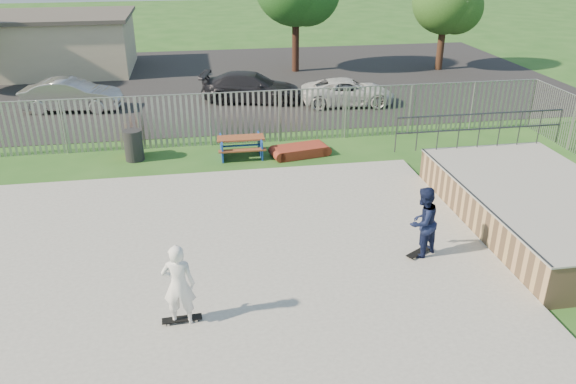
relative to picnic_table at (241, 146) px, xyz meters
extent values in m
plane|color=#25571D|center=(-2.01, -7.70, -0.36)|extent=(120.00, 120.00, 0.00)
cube|color=gray|center=(-2.01, -7.70, -0.28)|extent=(15.00, 12.00, 0.15)
cube|color=tan|center=(7.49, -6.70, 0.17)|extent=(4.00, 7.00, 1.05)
cube|color=#9E9E99|center=(7.49, -6.70, 0.71)|extent=(4.05, 7.05, 0.04)
cylinder|color=#383A3F|center=(5.51, -6.70, 0.72)|extent=(0.06, 7.00, 0.06)
cube|color=brown|center=(0.00, 0.00, 0.32)|extent=(1.67, 0.65, 0.06)
cube|color=brown|center=(0.00, -0.55, 0.05)|extent=(1.66, 0.26, 0.05)
cube|color=brown|center=(0.00, 0.55, 0.05)|extent=(1.66, 0.26, 0.05)
cube|color=#163B9A|center=(0.00, 0.00, -0.02)|extent=(1.48, 1.30, 0.68)
cube|color=maroon|center=(2.09, -0.33, -0.18)|extent=(1.91, 1.22, 0.35)
cylinder|color=#AF1F1A|center=(-3.84, 0.58, 0.10)|extent=(0.55, 0.55, 0.92)
cylinder|color=black|center=(-3.74, 0.21, 0.19)|extent=(0.66, 0.66, 1.09)
cube|color=black|center=(-2.01, 11.30, -0.35)|extent=(40.00, 18.00, 0.02)
imported|color=#A1A1A5|center=(-6.95, 6.87, 0.37)|extent=(4.42, 1.95, 1.41)
imported|color=black|center=(1.13, 7.03, 0.34)|extent=(5.01, 2.95, 1.36)
imported|color=silver|center=(5.48, 5.75, 0.26)|extent=(4.42, 2.31, 1.19)
cube|color=beige|center=(-10.01, 15.30, 1.14)|extent=(10.00, 6.00, 3.00)
cube|color=#4C4742|center=(-10.01, 15.30, 2.74)|extent=(10.40, 6.40, 0.20)
cylinder|color=#381F16|center=(4.32, 13.01, 1.71)|extent=(0.40, 0.40, 4.14)
cylinder|color=#41281A|center=(12.68, 12.07, 1.31)|extent=(0.40, 0.40, 3.33)
sphere|color=#2B551D|center=(12.68, 12.07, 3.53)|extent=(3.72, 3.72, 3.72)
cube|color=black|center=(3.67, -7.78, -0.14)|extent=(0.79, 0.59, 0.02)
cube|color=black|center=(-2.06, -9.49, -0.14)|extent=(0.81, 0.24, 0.02)
imported|color=#131B3D|center=(3.67, -7.78, 0.68)|extent=(1.09, 1.02, 1.77)
imported|color=white|center=(-2.06, -9.49, 0.68)|extent=(0.69, 0.50, 1.77)
camera|label=1|loc=(-1.46, -18.93, 6.96)|focal=35.00mm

